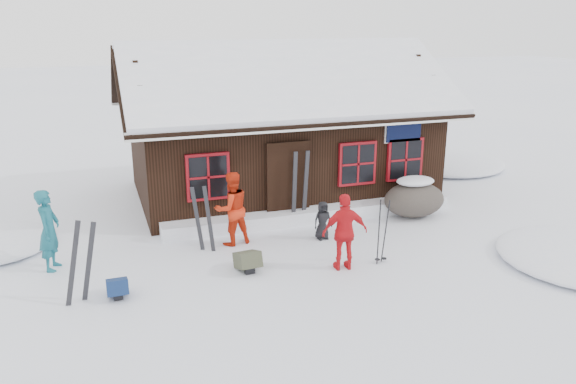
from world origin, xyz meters
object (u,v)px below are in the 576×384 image
at_px(skier_orange_left, 232,209).
at_px(skier_orange_right, 345,232).
at_px(skier_teal, 49,230).
at_px(backpack_blue, 118,290).
at_px(ski_pair_left, 81,263).
at_px(skier_crouched, 323,220).
at_px(ski_poles, 382,233).
at_px(backpack_olive, 248,263).
at_px(boulder, 414,198).

distance_m(skier_orange_left, skier_orange_right, 2.77).
bearing_deg(skier_teal, backpack_blue, -130.38).
bearing_deg(ski_pair_left, skier_crouched, 18.97).
distance_m(ski_poles, backpack_olive, 2.85).
distance_m(skier_orange_right, backpack_olive, 2.07).
relative_size(skier_teal, backpack_olive, 2.87).
distance_m(boulder, ski_poles, 3.25).
xyz_separation_m(boulder, backpack_olive, (-4.97, -1.83, -0.32)).
bearing_deg(skier_crouched, ski_poles, -72.55).
xyz_separation_m(skier_teal, skier_orange_right, (5.62, -1.96, -0.04)).
bearing_deg(backpack_olive, skier_orange_left, 83.47).
bearing_deg(skier_orange_left, backpack_blue, 22.34).
height_order(boulder, backpack_blue, boulder).
xyz_separation_m(skier_crouched, backpack_olive, (-2.11, -1.12, -0.29)).
bearing_deg(ski_poles, ski_pair_left, 177.79).
height_order(skier_orange_left, backpack_blue, skier_orange_left).
bearing_deg(skier_teal, skier_orange_right, -93.83).
distance_m(skier_teal, ski_pair_left, 1.82).
relative_size(ski_poles, backpack_blue, 2.80).
bearing_deg(skier_crouched, skier_teal, 173.70).
bearing_deg(ski_poles, boulder, 46.78).
relative_size(skier_crouched, ski_pair_left, 0.57).
height_order(skier_orange_left, skier_crouched, skier_orange_left).
height_order(skier_orange_left, ski_poles, skier_orange_left).
height_order(skier_orange_left, ski_pair_left, skier_orange_left).
height_order(boulder, ski_pair_left, ski_pair_left).
relative_size(backpack_blue, backpack_olive, 0.86).
bearing_deg(ski_pair_left, skier_orange_right, 0.87).
bearing_deg(ski_poles, backpack_olive, 169.00).
bearing_deg(skier_orange_left, ski_pair_left, 16.99).
relative_size(ski_pair_left, backpack_blue, 3.13).
relative_size(skier_teal, boulder, 1.04).
height_order(skier_teal, skier_orange_right, skier_teal).
distance_m(boulder, ski_pair_left, 8.38).
height_order(backpack_blue, backpack_olive, backpack_olive).
xyz_separation_m(skier_teal, skier_crouched, (5.85, -0.28, -0.39)).
distance_m(ski_pair_left, ski_poles, 5.88).
bearing_deg(skier_crouched, backpack_blue, -166.29).
relative_size(skier_orange_left, skier_crouched, 1.86).
height_order(skier_orange_right, boulder, skier_orange_right).
distance_m(boulder, backpack_olive, 5.31).
bearing_deg(skier_teal, ski_poles, -91.25).
bearing_deg(skier_orange_right, skier_crouched, -90.29).
relative_size(skier_teal, ski_poles, 1.18).
relative_size(ski_pair_left, backpack_olive, 2.70).
bearing_deg(ski_poles, backpack_blue, 177.74).
distance_m(skier_teal, backpack_blue, 2.21).
xyz_separation_m(skier_teal, skier_orange_left, (3.80, 0.11, 0.00)).
bearing_deg(skier_orange_left, skier_teal, -11.11).
height_order(ski_poles, backpack_olive, ski_poles).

